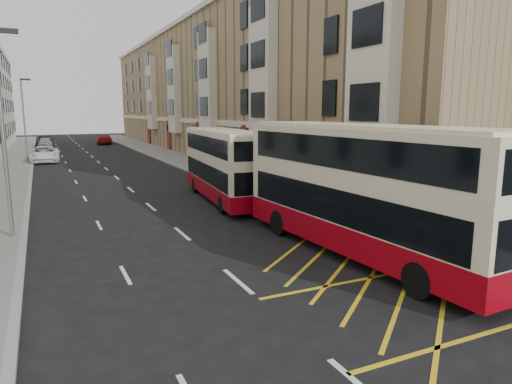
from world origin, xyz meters
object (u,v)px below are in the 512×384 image
double_decker_rear (225,165)px  pedestrian_far (416,226)px  street_lamp_near (3,123)px  car_red (105,139)px  car_silver (45,143)px  double_decker_front (364,190)px  car_dark (45,141)px  pedestrian_mid (501,235)px  white_van (45,154)px  street_lamp_far (24,115)px

double_decker_rear → pedestrian_far: bearing=-72.0°
street_lamp_near → car_red: (10.22, 53.75, -3.90)m
street_lamp_near → car_silver: 47.84m
double_decker_front → car_silver: bearing=96.9°
street_lamp_near → car_dark: (1.87, 52.05, -3.85)m
double_decker_front → pedestrian_mid: 4.72m
car_silver → double_decker_rear: bearing=-76.8°
car_red → car_dark: bearing=20.9°
double_decker_front → pedestrian_far: double_decker_front is taller
double_decker_rear → white_van: 27.76m
car_dark → car_red: bearing=20.5°
street_lamp_far → double_decker_rear: street_lamp_far is taller
street_lamp_near → double_decker_front: bearing=-33.6°
street_lamp_far → car_dark: street_lamp_far is taller
double_decker_front → car_dark: (-9.48, 59.58, -1.57)m
street_lamp_far → car_dark: bearing=85.1°
street_lamp_near → car_silver: bearing=87.9°
street_lamp_near → pedestrian_mid: 18.49m
white_van → pedestrian_mid: bearing=-68.9°
white_van → car_dark: bearing=91.8°
car_dark → car_silver: bearing=-82.3°
car_dark → pedestrian_mid: bearing=-69.2°
double_decker_front → white_van: size_ratio=2.04×
street_lamp_near → car_dark: 52.23m
street_lamp_far → double_decker_front: street_lamp_far is taller
white_van → car_dark: (0.36, 21.94, -0.01)m
white_van → car_silver: white_van is taller
street_lamp_near → car_dark: bearing=87.9°
white_van → car_red: bearing=72.5°
car_silver → white_van: bearing=-89.0°
street_lamp_near → pedestrian_far: bearing=-31.6°
pedestrian_far → white_van: bearing=-65.2°
pedestrian_mid → car_silver: size_ratio=0.38×
street_lamp_near → pedestrian_far: (13.26, -8.15, -3.62)m
pedestrian_far → car_silver: (-11.49, 55.80, -0.24)m
double_decker_front → car_dark: size_ratio=2.45×
double_decker_rear → car_silver: (-8.83, 43.74, -1.28)m
street_lamp_near → street_lamp_far: bearing=90.0°
pedestrian_mid → pedestrian_far: size_ratio=0.99×
double_decker_rear → car_red: size_ratio=2.02×
pedestrian_far → double_decker_front: bearing=-10.1°
double_decker_rear → car_dark: double_decker_rear is taller
street_lamp_near → street_lamp_far: size_ratio=1.00×
pedestrian_far → white_van: pedestrian_far is taller
pedestrian_far → pedestrian_mid: bearing=135.4°
white_van → double_decker_rear: bearing=-68.2°
double_decker_rear → pedestrian_mid: 14.89m
double_decker_front → car_red: (-1.13, 61.28, -1.62)m
car_silver → car_red: (8.45, 6.10, -0.04)m
pedestrian_mid → street_lamp_near: bearing=142.5°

